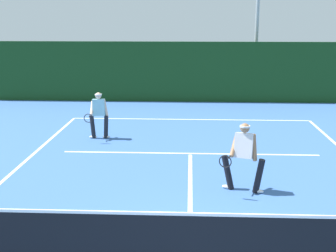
# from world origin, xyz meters

# --- Properties ---
(court_line_baseline_far) EXTENTS (9.38, 0.10, 0.01)m
(court_line_baseline_far) POSITION_xyz_m (0.00, 11.19, 0.00)
(court_line_baseline_far) COLOR white
(court_line_baseline_far) RESTS_ON ground_plane
(court_line_service) EXTENTS (7.65, 0.10, 0.01)m
(court_line_service) POSITION_xyz_m (0.00, 6.53, 0.00)
(court_line_service) COLOR white
(court_line_service) RESTS_ON ground_plane
(court_line_centre) EXTENTS (0.10, 6.40, 0.01)m
(court_line_centre) POSITION_xyz_m (0.00, 3.20, 0.00)
(court_line_centre) COLOR white
(court_line_centre) RESTS_ON ground_plane
(tennis_net) EXTENTS (10.29, 0.09, 1.07)m
(tennis_net) POSITION_xyz_m (0.00, 0.00, 0.52)
(tennis_net) COLOR #1E4723
(tennis_net) RESTS_ON ground_plane
(player_near) EXTENTS (1.11, 0.88, 1.64)m
(player_near) POSITION_xyz_m (1.22, 3.58, 0.90)
(player_near) COLOR black
(player_near) RESTS_ON ground_plane
(player_far) EXTENTS (0.73, 0.89, 1.56)m
(player_far) POSITION_xyz_m (-3.07, 8.16, 0.86)
(player_far) COLOR black
(player_far) RESTS_ON ground_plane
(tennis_ball) EXTENTS (0.07, 0.07, 0.07)m
(tennis_ball) POSITION_xyz_m (-0.23, 1.52, 0.03)
(tennis_ball) COLOR #D1E033
(tennis_ball) RESTS_ON ground_plane
(back_fence_windscreen) EXTENTS (21.22, 0.12, 2.85)m
(back_fence_windscreen) POSITION_xyz_m (0.00, 15.13, 1.43)
(back_fence_windscreen) COLOR #153B18
(back_fence_windscreen) RESTS_ON ground_plane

